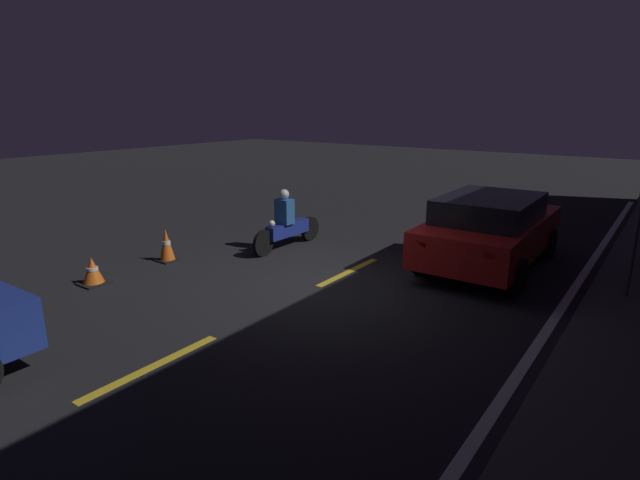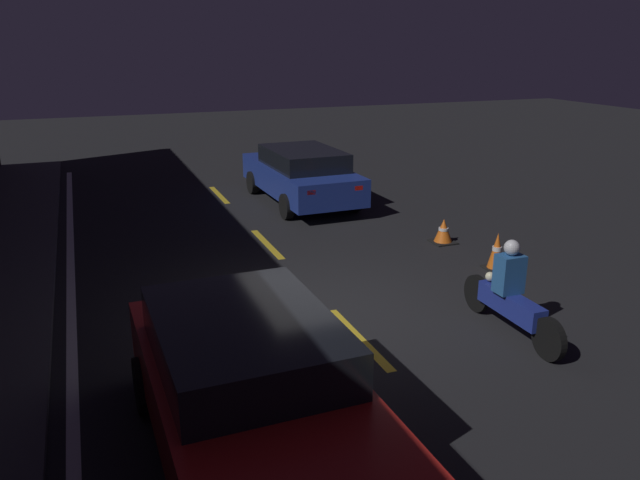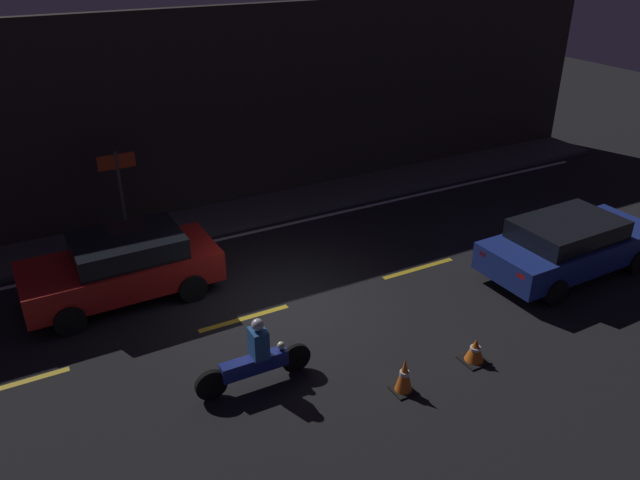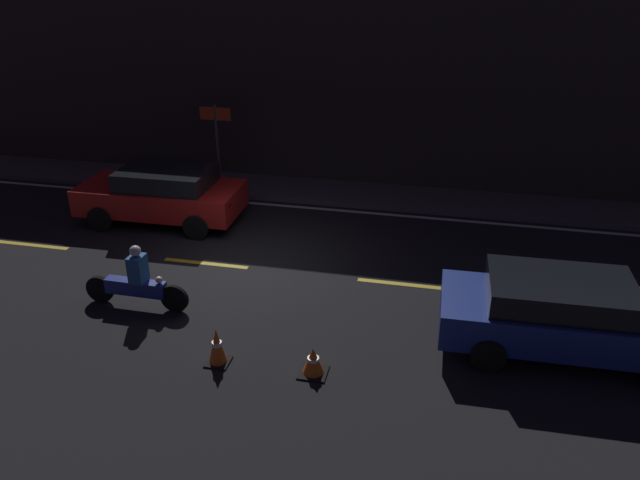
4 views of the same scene
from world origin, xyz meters
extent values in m
plane|color=black|center=(0.00, 0.00, 0.00)|extent=(56.00, 56.00, 0.00)
cube|color=#424244|center=(0.00, 4.87, 0.07)|extent=(28.00, 1.77, 0.13)
cube|color=#2D2826|center=(0.00, 5.91, 2.77)|extent=(28.00, 0.30, 5.55)
cube|color=gold|center=(-5.50, 0.00, 0.00)|extent=(2.00, 0.14, 0.01)
cube|color=gold|center=(-1.00, 0.00, 0.00)|extent=(2.00, 0.14, 0.01)
cube|color=gold|center=(3.50, 0.00, 0.00)|extent=(2.00, 0.14, 0.01)
cube|color=gold|center=(8.00, 0.00, 0.00)|extent=(2.00, 0.14, 0.01)
cube|color=silver|center=(0.00, 3.74, 0.00)|extent=(25.20, 0.14, 0.01)
cube|color=red|center=(-3.00, 2.06, 0.65)|extent=(4.16, 1.89, 0.68)
cube|color=black|center=(-2.79, 2.06, 1.22)|extent=(2.30, 1.68, 0.46)
cube|color=red|center=(-0.96, 1.50, 0.82)|extent=(0.06, 0.20, 0.10)
cube|color=red|center=(-0.98, 2.68, 0.82)|extent=(0.06, 0.20, 0.10)
cylinder|color=black|center=(-4.26, 1.15, 0.32)|extent=(0.64, 0.19, 0.63)
cylinder|color=black|center=(-4.29, 2.93, 0.32)|extent=(0.64, 0.19, 0.63)
cylinder|color=black|center=(-1.71, 1.19, 0.32)|extent=(0.64, 0.19, 0.63)
cylinder|color=black|center=(-1.74, 2.97, 0.32)|extent=(0.64, 0.19, 0.63)
cube|color=navy|center=(6.50, -1.78, 0.63)|extent=(4.46, 1.86, 0.65)
cube|color=black|center=(6.28, -1.79, 1.17)|extent=(2.46, 1.64, 0.44)
cube|color=red|center=(4.31, -1.26, 0.79)|extent=(0.06, 0.20, 0.10)
cube|color=red|center=(4.33, -2.40, 0.79)|extent=(0.06, 0.20, 0.10)
cylinder|color=black|center=(7.85, -0.89, 0.30)|extent=(0.61, 0.19, 0.60)
cylinder|color=black|center=(5.11, -0.95, 0.30)|extent=(0.61, 0.19, 0.60)
cylinder|color=black|center=(5.15, -2.67, 0.30)|extent=(0.61, 0.19, 0.60)
cylinder|color=black|center=(-0.81, -2.05, 0.29)|extent=(0.57, 0.09, 0.57)
cylinder|color=black|center=(-2.43, -2.03, 0.29)|extent=(0.57, 0.11, 0.57)
cube|color=navy|center=(-1.62, -2.04, 0.44)|extent=(1.24, 0.25, 0.30)
sphere|color=#F2EABF|center=(-1.09, -2.05, 0.67)|extent=(0.14, 0.14, 0.14)
cube|color=#265999|center=(-1.52, -2.04, 0.86)|extent=(0.28, 0.36, 0.55)
sphere|color=silver|center=(-1.52, -2.04, 1.25)|extent=(0.22, 0.22, 0.22)
cube|color=black|center=(0.62, -3.46, 0.01)|extent=(0.40, 0.40, 0.03)
cone|color=orange|center=(0.62, -3.46, 0.35)|extent=(0.31, 0.31, 0.65)
cylinder|color=white|center=(0.62, -3.46, 0.39)|extent=(0.17, 0.17, 0.08)
cube|color=black|center=(2.29, -3.39, 0.01)|extent=(0.48, 0.48, 0.03)
cone|color=orange|center=(2.29, -3.39, 0.26)|extent=(0.37, 0.37, 0.47)
cylinder|color=white|center=(2.29, -3.39, 0.29)|extent=(0.20, 0.20, 0.06)
cylinder|color=#4C4C51|center=(-2.35, 4.52, 1.33)|extent=(0.08, 0.08, 2.40)
cube|color=red|center=(-2.35, 4.52, 2.28)|extent=(0.90, 0.05, 0.36)
camera|label=1|loc=(6.78, 4.97, 3.16)|focal=28.00mm
camera|label=2|loc=(-8.12, 3.34, 3.97)|focal=35.00mm
camera|label=3|loc=(-4.79, -10.38, 7.37)|focal=35.00mm
camera|label=4|loc=(4.25, -11.72, 6.53)|focal=35.00mm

